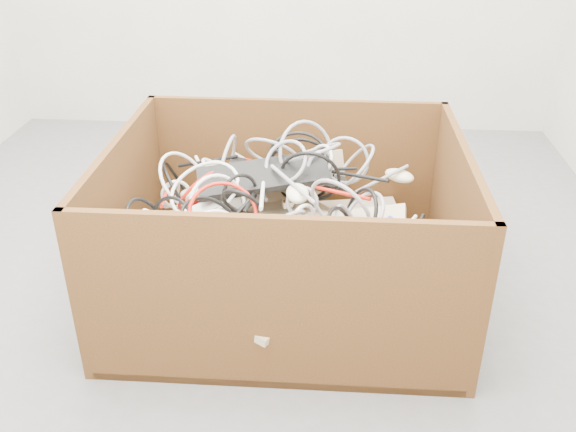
# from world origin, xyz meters

# --- Properties ---
(ground) EXTENTS (3.00, 3.00, 0.00)m
(ground) POSITION_xyz_m (0.00, 0.00, 0.00)
(ground) COLOR #58585B
(ground) RESTS_ON ground
(cardboard_box) EXTENTS (1.12, 0.94, 0.56)m
(cardboard_box) POSITION_xyz_m (0.14, -0.18, 0.15)
(cardboard_box) COLOR #412110
(cardboard_box) RESTS_ON ground
(keyboard_pile) EXTENTS (0.98, 0.87, 0.40)m
(keyboard_pile) POSITION_xyz_m (0.15, -0.16, 0.27)
(keyboard_pile) COLOR #C7B08C
(keyboard_pile) RESTS_ON cardboard_box
(mice_scatter) EXTENTS (0.83, 0.66, 0.20)m
(mice_scatter) POSITION_xyz_m (0.16, -0.18, 0.35)
(mice_scatter) COLOR beige
(mice_scatter) RESTS_ON keyboard_pile
(power_strip_left) EXTENTS (0.29, 0.19, 0.12)m
(power_strip_left) POSITION_xyz_m (-0.13, -0.26, 0.35)
(power_strip_left) COLOR white
(power_strip_left) RESTS_ON keyboard_pile
(power_strip_right) EXTENTS (0.26, 0.12, 0.08)m
(power_strip_right) POSITION_xyz_m (-0.17, -0.36, 0.35)
(power_strip_right) COLOR white
(power_strip_right) RESTS_ON keyboard_pile
(vga_plug) EXTENTS (0.06, 0.06, 0.03)m
(vga_plug) POSITION_xyz_m (0.49, -0.28, 0.35)
(vga_plug) COLOR #0D31CB
(vga_plug) RESTS_ON keyboard_pile
(cable_tangle) EXTENTS (0.94, 0.77, 0.43)m
(cable_tangle) POSITION_xyz_m (0.07, -0.21, 0.40)
(cable_tangle) COLOR black
(cable_tangle) RESTS_ON keyboard_pile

